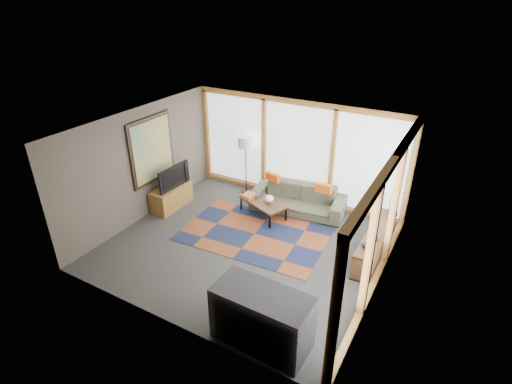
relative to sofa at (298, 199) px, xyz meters
The scene contains 17 objects.
ground 1.92m from the sofa, 100.20° to the right, with size 5.50×5.50×0.00m, color #2F2F2C.
room_envelope 1.79m from the sofa, 83.05° to the right, with size 5.52×5.02×2.62m.
rug 1.50m from the sofa, 105.98° to the right, with size 3.13×2.01×0.01m, color brown.
sofa is the anchor object (origin of this frame).
pillow_left 0.80m from the sofa, behind, with size 0.37×0.11×0.20m, color #CE4E0E.
pillow_right 0.75m from the sofa, ahead, with size 0.38×0.11×0.21m, color #CE4E0E.
floor_lamp 1.71m from the sofa, behind, with size 0.39×0.39×1.54m, color black, non-canonical shape.
coffee_table 0.88m from the sofa, 136.63° to the right, with size 1.15×0.58×0.38m, color black, non-canonical shape.
book_stack 1.19m from the sofa, 148.95° to the right, with size 0.24×0.30×0.10m, color #93592B.
vase 0.76m from the sofa, 130.50° to the right, with size 0.21×0.21×0.18m, color white.
bookshelf 2.25m from the sofa, 21.58° to the right, with size 0.38×2.08×0.52m, color black, non-canonical shape.
bowl_a 2.52m from the sofa, 34.73° to the right, with size 0.21×0.21×0.11m, color black.
bowl_b 2.40m from the sofa, 26.71° to the right, with size 0.16×0.16×0.08m, color black.
shelf_picture 2.19m from the sofa, ahead, with size 0.04×0.30×0.39m, color black.
tv_console 3.11m from the sofa, 154.41° to the right, with size 0.46×1.11×0.56m, color brown.
television 3.11m from the sofa, 154.68° to the right, with size 0.98×0.13×0.57m, color black.
bar_counter 4.12m from the sofa, 73.48° to the right, with size 1.49×0.69×0.94m, color black.
Camera 1 is at (3.62, -6.01, 4.93)m, focal length 28.00 mm.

